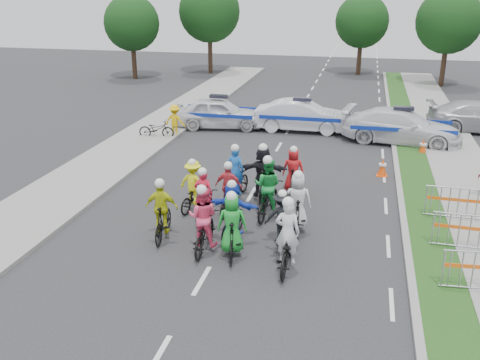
% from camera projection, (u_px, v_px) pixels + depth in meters
% --- Properties ---
extents(ground, '(90.00, 90.00, 0.00)m').
position_uv_depth(ground, '(202.00, 281.00, 13.36)').
color(ground, '#28282B').
rests_on(ground, ground).
extents(curb_right, '(0.20, 60.00, 0.12)m').
position_uv_depth(curb_right, '(403.00, 218.00, 16.82)').
color(curb_right, gray).
rests_on(curb_right, ground).
extents(grass_strip, '(1.20, 60.00, 0.11)m').
position_uv_depth(grass_strip, '(426.00, 220.00, 16.68)').
color(grass_strip, '#194014').
rests_on(grass_strip, ground).
extents(sidewalk_left, '(3.00, 60.00, 0.13)m').
position_uv_depth(sidewalk_left, '(70.00, 188.00, 19.29)').
color(sidewalk_left, gray).
rests_on(sidewalk_left, ground).
extents(rider_0, '(0.70, 2.00, 2.03)m').
position_uv_depth(rider_0, '(287.00, 245.00, 13.74)').
color(rider_0, black).
rests_on(rider_0, ground).
extents(rider_1, '(0.88, 1.89, 1.92)m').
position_uv_depth(rider_1, '(232.00, 231.00, 14.35)').
color(rider_1, black).
rests_on(rider_1, ground).
extents(rider_2, '(0.84, 1.95, 1.97)m').
position_uv_depth(rider_2, '(203.00, 226.00, 14.68)').
color(rider_2, black).
rests_on(rider_2, ground).
extents(rider_3, '(0.98, 1.83, 1.88)m').
position_uv_depth(rider_3, '(162.00, 215.00, 15.36)').
color(rider_3, black).
rests_on(rider_3, ground).
extents(rider_4, '(1.01, 1.75, 1.73)m').
position_uv_depth(rider_4, '(282.00, 224.00, 14.92)').
color(rider_4, black).
rests_on(rider_4, ground).
extents(rider_5, '(1.50, 1.79, 1.83)m').
position_uv_depth(rider_5, '(233.00, 214.00, 15.35)').
color(rider_5, black).
rests_on(rider_5, ground).
extents(rider_6, '(0.70, 1.82, 1.84)m').
position_uv_depth(rider_6, '(204.00, 205.00, 16.40)').
color(rider_6, black).
rests_on(rider_6, ground).
extents(rider_7, '(0.90, 1.93, 1.97)m').
position_uv_depth(rider_7, '(297.00, 208.00, 15.75)').
color(rider_7, black).
rests_on(rider_7, ground).
extents(rider_8, '(0.92, 2.07, 2.05)m').
position_uv_depth(rider_8, '(268.00, 194.00, 16.85)').
color(rider_8, black).
rests_on(rider_8, ground).
extents(rider_9, '(0.93, 1.74, 1.79)m').
position_uv_depth(rider_9, '(229.00, 193.00, 17.05)').
color(rider_9, black).
rests_on(rider_9, ground).
extents(rider_10, '(1.07, 1.81, 1.76)m').
position_uv_depth(rider_10, '(194.00, 189.00, 17.39)').
color(rider_10, black).
rests_on(rider_10, ground).
extents(rider_11, '(1.67, 1.99, 2.05)m').
position_uv_depth(rider_11, '(263.00, 177.00, 18.05)').
color(rider_11, black).
rests_on(rider_11, ground).
extents(rider_12, '(1.03, 2.02, 1.97)m').
position_uv_depth(rider_12, '(236.00, 180.00, 18.32)').
color(rider_12, black).
rests_on(rider_12, ground).
extents(rider_13, '(0.78, 1.75, 1.82)m').
position_uv_depth(rider_13, '(293.00, 176.00, 18.56)').
color(rider_13, black).
rests_on(rider_13, ground).
extents(police_car_0, '(4.79, 2.54, 1.55)m').
position_uv_depth(police_car_0, '(219.00, 113.00, 27.32)').
color(police_car_0, silver).
rests_on(police_car_0, ground).
extents(police_car_1, '(4.69, 1.72, 1.53)m').
position_uv_depth(police_car_1, '(302.00, 116.00, 26.75)').
color(police_car_1, silver).
rests_on(police_car_1, ground).
extents(police_car_2, '(5.65, 3.03, 1.56)m').
position_uv_depth(police_car_2, '(402.00, 127.00, 24.70)').
color(police_car_2, silver).
rests_on(police_car_2, ground).
extents(marshal_hiviz, '(1.05, 0.66, 1.55)m').
position_uv_depth(marshal_hiviz, '(175.00, 121.00, 25.79)').
color(marshal_hiviz, yellow).
rests_on(marshal_hiviz, ground).
extents(barrier_1, '(2.02, 0.57, 1.12)m').
position_uv_depth(barrier_1, '(469.00, 234.00, 14.61)').
color(barrier_1, '#A5A8AD').
rests_on(barrier_1, ground).
extents(barrier_2, '(2.01, 0.55, 1.12)m').
position_uv_depth(barrier_2, '(458.00, 205.00, 16.52)').
color(barrier_2, '#A5A8AD').
rests_on(barrier_2, ground).
extents(cone_0, '(0.40, 0.40, 0.70)m').
position_uv_depth(cone_0, '(382.00, 167.00, 20.56)').
color(cone_0, '#F24C0C').
rests_on(cone_0, ground).
extents(cone_1, '(0.40, 0.40, 0.70)m').
position_uv_depth(cone_1, '(423.00, 147.00, 23.15)').
color(cone_1, '#F24C0C').
rests_on(cone_1, ground).
extents(parked_bike, '(1.76, 0.80, 0.89)m').
position_uv_depth(parked_bike, '(156.00, 129.00, 25.57)').
color(parked_bike, black).
rests_on(parked_bike, ground).
extents(tree_0, '(4.20, 4.20, 6.30)m').
position_uv_depth(tree_0, '(132.00, 23.00, 40.50)').
color(tree_0, '#382619').
rests_on(tree_0, ground).
extents(tree_1, '(4.55, 4.55, 6.82)m').
position_uv_depth(tree_1, '(449.00, 21.00, 37.30)').
color(tree_1, '#382619').
rests_on(tree_1, ground).
extents(tree_3, '(4.90, 4.90, 7.35)m').
position_uv_depth(tree_3, '(209.00, 12.00, 42.84)').
color(tree_3, '#382619').
rests_on(tree_3, ground).
extents(tree_4, '(4.20, 4.20, 6.30)m').
position_uv_depth(tree_4, '(362.00, 21.00, 42.36)').
color(tree_4, '#382619').
rests_on(tree_4, ground).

